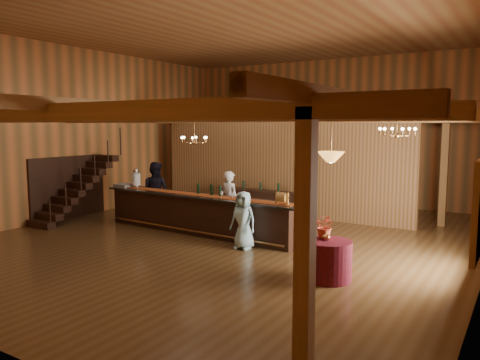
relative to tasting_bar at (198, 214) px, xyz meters
The scene contains 29 objects.
floor 1.26m from the tasting_bar, ahead, with size 14.00×14.00×0.00m, color brown.
ceiling 5.08m from the tasting_bar, ahead, with size 14.00×14.00×0.00m, color brown.
wall_back 7.52m from the tasting_bar, 80.92° to the left, with size 12.00×0.10×5.50m, color #C16C35.
wall_left 5.34m from the tasting_bar, behind, with size 0.10×14.00×5.50m, color #C16C35.
beam_grid 2.99m from the tasting_bar, 28.13° to the left, with size 11.90×13.90×0.39m.
support_posts 1.60m from the tasting_bar, 19.46° to the right, with size 9.20×10.20×3.20m.
partition_wall 3.79m from the tasting_bar, 80.00° to the left, with size 9.00×0.18×3.10m, color #925F3C.
window_right_front 7.31m from the tasting_bar, 11.96° to the right, with size 0.12×1.05×1.75m, color white.
staircase 4.39m from the tasting_bar, behind, with size 1.00×2.80×2.00m.
backroom_boxes 5.66m from the tasting_bar, 81.46° to the left, with size 4.10×0.60×1.10m.
tasting_bar is the anchor object (origin of this frame).
beverage_dispenser 2.64m from the tasting_bar, behind, with size 0.26×0.26×0.60m.
glass_rack_tray 2.98m from the tasting_bar, behind, with size 0.50×0.50×0.10m, color gray.
raffle_drum 2.82m from the tasting_bar, ahead, with size 0.34×0.24×0.30m.
bar_bottle_0 0.70m from the tasting_bar, 116.39° to the left, with size 0.07×0.07×0.30m, color black.
bar_bottle_1 0.79m from the tasting_bar, 14.46° to the left, with size 0.07×0.07×0.30m, color black.
bar_bottle_2 0.80m from the tasting_bar, 13.95° to the left, with size 0.07×0.07×0.30m, color black.
bar_bottle_3 0.98m from the tasting_bar, ahead, with size 0.07×0.07×0.30m, color black.
backbar_shelf 3.07m from the tasting_bar, 84.72° to the left, with size 3.05×0.48×0.86m, color black.
round_table 4.94m from the tasting_bar, 22.12° to the right, with size 0.90×0.90×0.78m, color maroon.
chandelier_left 2.18m from the tasting_bar, 132.63° to the left, with size 0.80×0.80×0.77m.
chandelier_right 5.73m from the tasting_bar, ahead, with size 0.80×0.80×0.50m.
pendant_lamp 5.27m from the tasting_bar, 22.12° to the right, with size 0.52×0.52×0.90m.
bartender 1.01m from the tasting_bar, 54.72° to the left, with size 0.62×0.41×1.70m, color white.
staff_second 2.31m from the tasting_bar, 162.68° to the left, with size 0.90×0.70×1.85m, color black.
guest 2.10m from the tasting_bar, 21.09° to the right, with size 0.69×0.45×1.41m, color #9ED5E2.
floor_plant 5.98m from the tasting_bar, 40.80° to the left, with size 0.76×0.61×1.38m, color #3A6C30.
table_flowers 4.77m from the tasting_bar, 21.08° to the right, with size 0.43×0.38×0.48m, color #CC472F.
table_vase 4.88m from the tasting_bar, 22.22° to the right, with size 0.14×0.14×0.27m, color #A87743.
Camera 1 is at (6.64, -10.34, 3.00)m, focal length 35.00 mm.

